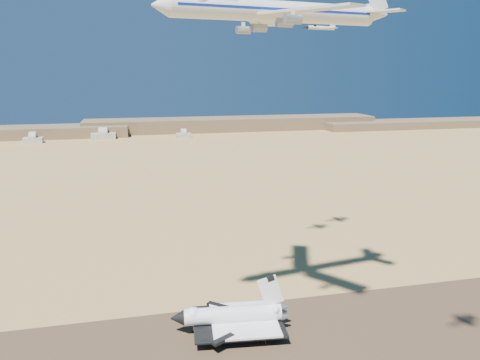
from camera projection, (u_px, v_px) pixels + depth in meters
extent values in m
plane|color=#A6884A|center=(229.00, 347.00, 143.17)|extent=(1200.00, 1200.00, 0.00)
cube|color=brown|center=(229.00, 347.00, 143.17)|extent=(600.00, 50.00, 0.06)
cube|color=olive|center=(233.00, 124.00, 680.16)|extent=(420.00, 60.00, 18.00)
cube|color=olive|center=(416.00, 124.00, 714.67)|extent=(300.00, 60.00, 11.00)
cube|color=beige|center=(33.00, 140.00, 557.29)|extent=(22.00, 14.00, 6.50)
cube|color=beige|center=(103.00, 136.00, 589.17)|extent=(30.00, 15.00, 7.50)
cube|color=beige|center=(184.00, 135.00, 602.12)|extent=(19.00, 12.50, 5.50)
cylinder|color=white|center=(232.00, 314.00, 150.86)|extent=(31.17, 8.53, 5.39)
cone|color=black|center=(177.00, 318.00, 148.70)|extent=(4.83, 5.54, 5.12)
sphere|color=white|center=(193.00, 315.00, 149.14)|extent=(5.00, 5.00, 5.00)
cube|color=white|center=(244.00, 320.00, 151.83)|extent=(23.43, 25.14, 0.87)
cube|color=black|center=(238.00, 322.00, 151.69)|extent=(31.08, 25.93, 0.48)
cube|color=white|center=(270.00, 291.00, 150.71)|extent=(8.94, 1.59, 11.08)
cylinder|color=gray|center=(194.00, 329.00, 150.27)|extent=(0.35, 0.35, 3.08)
cylinder|color=black|center=(194.00, 332.00, 150.49)|extent=(1.10, 0.54, 1.06)
cylinder|color=gray|center=(252.00, 333.00, 147.87)|extent=(0.35, 0.35, 3.08)
cylinder|color=black|center=(252.00, 336.00, 148.10)|extent=(1.10, 0.54, 1.06)
cylinder|color=gray|center=(248.00, 318.00, 157.17)|extent=(0.35, 0.35, 3.08)
cylinder|color=black|center=(248.00, 320.00, 157.39)|extent=(1.10, 0.54, 1.06)
cylinder|color=silver|center=(277.00, 11.00, 128.72)|extent=(60.82, 14.70, 5.71)
cone|color=silver|center=(160.00, 5.00, 116.97)|extent=(5.26, 6.31, 5.71)
cube|color=silver|center=(309.00, 10.00, 116.69)|extent=(22.39, 26.27, 0.62)
cube|color=silver|center=(262.00, 21.00, 142.52)|extent=(16.47, 27.90, 0.62)
cube|color=silver|center=(386.00, 11.00, 134.88)|extent=(9.95, 10.73, 0.45)
cube|color=silver|center=(362.00, 15.00, 145.37)|extent=(8.15, 10.92, 0.45)
cylinder|color=gray|center=(284.00, 23.00, 121.66)|extent=(4.76, 2.96, 2.32)
cylinder|color=gray|center=(293.00, 19.00, 113.75)|extent=(4.76, 2.96, 2.32)
cylinder|color=gray|center=(259.00, 28.00, 136.19)|extent=(4.76, 2.96, 2.32)
cylinder|color=gray|center=(243.00, 30.00, 142.81)|extent=(4.76, 2.96, 2.32)
imported|color=red|center=(266.00, 342.00, 144.26)|extent=(0.54, 0.69, 1.69)
imported|color=red|center=(262.00, 338.00, 146.25)|extent=(0.90, 0.98, 1.76)
imported|color=red|center=(258.00, 341.00, 144.62)|extent=(1.12, 1.25, 1.92)
cylinder|color=silver|center=(291.00, 18.00, 179.33)|extent=(11.06, 3.50, 1.29)
cone|color=black|center=(276.00, 17.00, 176.62)|extent=(2.58, 1.66, 1.20)
sphere|color=black|center=(285.00, 16.00, 178.10)|extent=(1.29, 1.29, 1.29)
cube|color=silver|center=(293.00, 18.00, 179.75)|extent=(4.64, 7.85, 0.23)
cube|color=silver|center=(302.00, 18.00, 181.22)|extent=(2.91, 4.91, 0.18)
cube|color=silver|center=(302.00, 15.00, 181.00)|extent=(2.77, 0.79, 3.11)
cylinder|color=silver|center=(321.00, 28.00, 193.62)|extent=(12.72, 3.70, 1.48)
cone|color=black|center=(305.00, 27.00, 190.68)|extent=(2.94, 1.84, 1.37)
sphere|color=black|center=(315.00, 26.00, 192.28)|extent=(1.48, 1.48, 1.48)
cube|color=silver|center=(323.00, 28.00, 194.08)|extent=(5.13, 8.96, 0.26)
cube|color=silver|center=(332.00, 28.00, 195.67)|extent=(3.22, 5.60, 0.21)
cube|color=silver|center=(332.00, 25.00, 195.42)|extent=(3.19, 0.83, 3.57)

